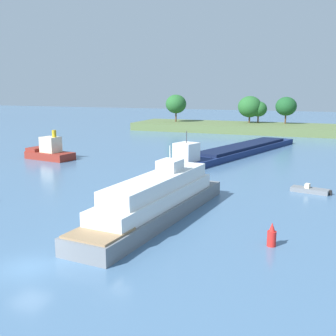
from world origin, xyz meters
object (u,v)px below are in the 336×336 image
at_px(cargo_barge, 237,150).
at_px(channel_buoy_red, 272,236).
at_px(fishing_skiff, 310,190).
at_px(white_riverboat, 157,200).
at_px(tugboat, 49,152).

xyz_separation_m(cargo_barge, channel_buoy_red, (11.62, -43.20, -0.04)).
relative_size(fishing_skiff, cargo_barge, 0.12).
height_order(white_riverboat, tugboat, white_riverboat).
bearing_deg(fishing_skiff, channel_buoy_red, -96.28).
relative_size(fishing_skiff, channel_buoy_red, 2.45).
distance_m(white_riverboat, channel_buoy_red, 11.50).
relative_size(white_riverboat, tugboat, 2.59).
xyz_separation_m(fishing_skiff, cargo_barge, (-13.67, 24.55, 0.56)).
bearing_deg(channel_buoy_red, fishing_skiff, 83.72).
xyz_separation_m(fishing_skiff, channel_buoy_red, (-2.05, -18.66, 0.52)).
relative_size(tugboat, cargo_barge, 0.23).
xyz_separation_m(white_riverboat, tugboat, (-29.61, 23.67, -0.46)).
distance_m(fishing_skiff, cargo_barge, 28.10).
bearing_deg(channel_buoy_red, white_riverboat, 163.22).
bearing_deg(tugboat, white_riverboat, -38.63).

